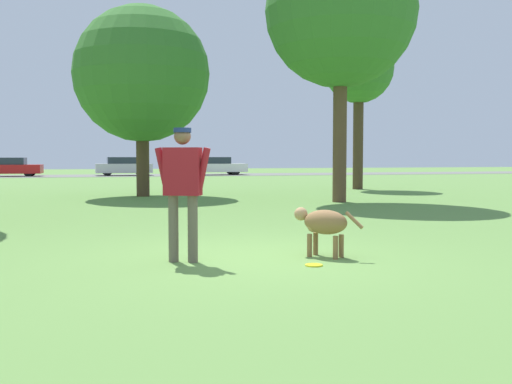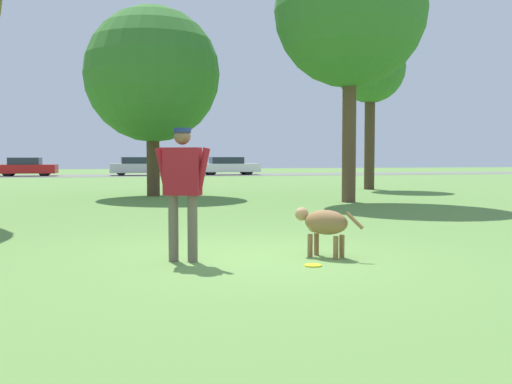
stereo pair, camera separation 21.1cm
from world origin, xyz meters
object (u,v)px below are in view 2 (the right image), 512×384
tree_mid_center (152,75)px  parked_car_silver (137,166)px  dog (324,224)px  person (183,182)px  parked_car_red (26,167)px  tree_far_right (370,70)px  tree_near_right (350,12)px  frisbee (313,265)px  parked_car_white (228,166)px

tree_mid_center → parked_car_silver: tree_mid_center is taller
dog → tree_mid_center: 13.91m
person → parked_car_red: bearing=124.8°
tree_far_right → person: bearing=-121.7°
tree_far_right → tree_near_right: bearing=-118.9°
tree_near_right → person: bearing=-123.6°
tree_mid_center → tree_near_right: bearing=-37.0°
tree_near_right → frisbee: bearing=-114.6°
person → tree_far_right: bearing=82.6°
frisbee → tree_mid_center: 14.59m
parked_car_red → parked_car_silver: parked_car_silver is taller
frisbee → parked_car_white: parked_car_white is taller
dog → frisbee: dog is taller
parked_car_white → frisbee: bearing=-100.0°
tree_far_right → tree_near_right: (-3.54, -6.40, 0.70)m
tree_near_right → parked_car_silver: size_ratio=1.98×
parked_car_white → parked_car_silver: bearing=176.9°
parked_car_silver → parked_car_white: size_ratio=0.87×
dog → frisbee: 0.84m
frisbee → parked_car_red: parked_car_red is taller
tree_mid_center → parked_car_red: bearing=107.2°
tree_far_right → parked_car_red: size_ratio=1.59×
person → tree_far_right: size_ratio=0.27×
tree_mid_center → parked_car_red: tree_mid_center is taller
frisbee → parked_car_silver: parked_car_silver is taller
dog → parked_car_white: size_ratio=0.18×
tree_near_right → parked_car_red: 30.81m
tree_near_right → tree_far_right: bearing=61.1°
frisbee → tree_mid_center: size_ratio=0.03×
frisbee → tree_mid_center: bearing=94.3°
frisbee → parked_car_red: 38.27m
tree_near_right → parked_car_silver: (-5.18, 27.33, -4.99)m
parked_car_red → parked_car_silver: (7.58, -0.26, 0.02)m
tree_mid_center → parked_car_silver: size_ratio=1.63×
frisbee → parked_car_silver: size_ratio=0.06×
tree_near_right → parked_car_white: (1.45, 27.08, -4.98)m
person → parked_car_red: 37.27m
tree_near_right → parked_car_red: tree_near_right is taller
tree_mid_center → parked_car_white: bearing=73.0°
tree_mid_center → dog: bearing=-84.0°
parked_car_red → parked_car_silver: bearing=0.8°
dog → tree_far_right: 17.91m
dog → tree_far_right: tree_far_right is taller
dog → parked_car_white: parked_car_white is taller
tree_far_right → parked_car_white: tree_far_right is taller
dog → parked_car_silver: parked_car_silver is taller
parked_car_silver → tree_near_right: bearing=-81.1°
person → parked_car_silver: (0.84, 36.40, -0.39)m
person → frisbee: size_ratio=7.76×
tree_near_right → parked_car_silver: 28.26m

